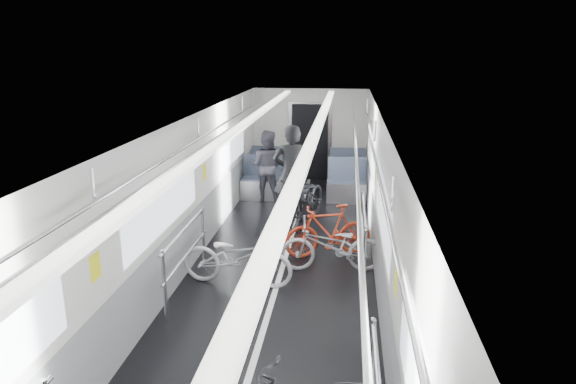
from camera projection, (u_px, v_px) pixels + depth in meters
name	position (u px, v px, depth m)	size (l,w,h in m)	color
car_shell	(287.00, 190.00, 8.60)	(3.02, 14.01, 2.41)	black
bike_left_far	(237.00, 257.00, 7.62)	(0.59, 1.68, 0.88)	#B7B5BA
bike_right_mid	(332.00, 246.00, 8.08)	(0.56, 1.62, 0.85)	#9A999E
bike_right_far	(328.00, 231.00, 8.65)	(0.43, 1.51, 0.91)	#B93016
bike_aisle	(306.00, 199.00, 10.28)	(0.66, 1.88, 0.99)	black
person_standing	(291.00, 174.00, 10.27)	(0.73, 0.48, 1.99)	black
person_seated	(267.00, 166.00, 11.74)	(0.79, 0.62, 1.63)	#323039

